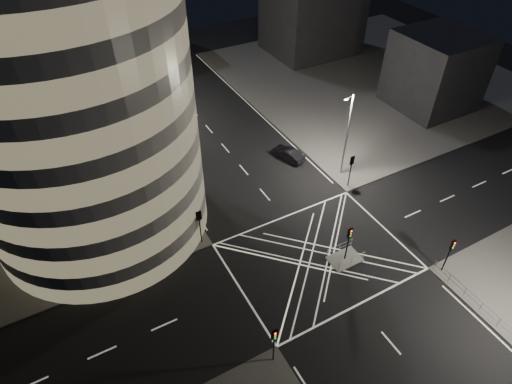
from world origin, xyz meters
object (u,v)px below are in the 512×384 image
traffic_signal_island (349,238)px  street_lamp_left_near (170,170)px  central_island (345,259)px  traffic_signal_fr (351,166)px  traffic_signal_nl (274,340)px  sedan (288,154)px  street_lamp_right_far (347,133)px  traffic_signal_nr (450,250)px  street_lamp_left_far (119,91)px  traffic_signal_fl (199,221)px

traffic_signal_island → street_lamp_left_near: size_ratio=0.40×
central_island → traffic_signal_fr: bearing=50.7°
traffic_signal_nl → sedan: (14.50, 21.22, -2.22)m
sedan → street_lamp_right_far: bearing=106.7°
traffic_signal_nr → sedan: 21.56m
traffic_signal_nr → street_lamp_left_far: street_lamp_left_far is taller
traffic_signal_island → street_lamp_left_near: (-11.44, 13.50, 2.63)m
street_lamp_left_near → street_lamp_right_far: (18.87, -3.00, 0.00)m
traffic_signal_nr → street_lamp_right_far: street_lamp_right_far is taller
traffic_signal_nr → sedan: size_ratio=0.95×
traffic_signal_fr → street_lamp_left_far: size_ratio=0.40×
traffic_signal_island → street_lamp_left_near: street_lamp_left_near is taller
traffic_signal_fl → sedan: 16.53m
traffic_signal_fr → traffic_signal_island: (-6.80, -8.30, 0.00)m
sedan → traffic_signal_fr: bearing=94.3°
street_lamp_right_far → traffic_signal_fr: bearing=-106.1°
traffic_signal_island → sedan: bearing=76.9°
street_lamp_left_far → sedan: bearing=-45.8°
traffic_signal_fl → street_lamp_left_near: 5.86m
traffic_signal_nl → street_lamp_left_far: 36.90m
traffic_signal_fl → traffic_signal_nr: (17.60, -13.60, 0.00)m
traffic_signal_fr → traffic_signal_nr: bearing=-90.0°
traffic_signal_fr → traffic_signal_nr: size_ratio=1.00×
street_lamp_left_far → sedan: 22.25m
central_island → traffic_signal_fr: (6.80, 8.30, 2.84)m
traffic_signal_nl → traffic_signal_fr: 22.24m
traffic_signal_nr → sedan: (-3.10, 21.22, -2.22)m
traffic_signal_nr → traffic_signal_nl: bearing=180.0°
traffic_signal_island → sedan: size_ratio=0.95×
sedan → central_island: bearing=59.1°
street_lamp_left_near → sedan: bearing=9.1°
traffic_signal_nl → sedan: traffic_signal_nl is taller
sedan → street_lamp_left_far: bearing=-63.7°
central_island → traffic_signal_nl: traffic_signal_nl is taller
traffic_signal_island → street_lamp_right_far: (7.44, 10.50, 2.63)m
traffic_signal_fr → traffic_signal_island: bearing=-129.3°
traffic_signal_nl → traffic_signal_nr: (17.60, 0.00, 0.00)m
traffic_signal_fl → traffic_signal_nl: bearing=-90.0°
street_lamp_left_far → street_lamp_right_far: 28.23m
traffic_signal_nr → street_lamp_right_far: 16.03m
traffic_signal_nl → traffic_signal_island: (10.80, 5.30, 0.00)m
traffic_signal_nr → sedan: traffic_signal_nr is taller
traffic_signal_nl → street_lamp_left_far: street_lamp_left_far is taller
traffic_signal_nl → street_lamp_left_far: size_ratio=0.40×
traffic_signal_nr → street_lamp_right_far: bearing=87.7°
traffic_signal_fr → traffic_signal_nr: (0.00, -13.60, 0.00)m
traffic_signal_island → street_lamp_right_far: street_lamp_right_far is taller
traffic_signal_island → street_lamp_left_near: 17.89m
street_lamp_left_far → central_island: bearing=-70.0°
street_lamp_right_far → sedan: street_lamp_right_far is taller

